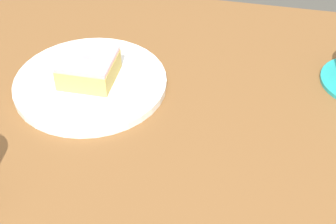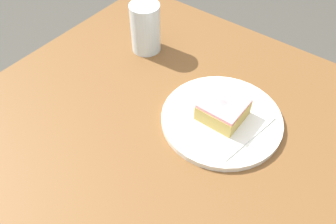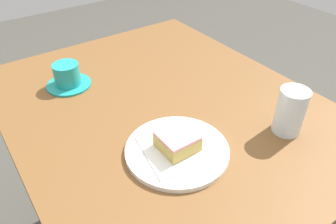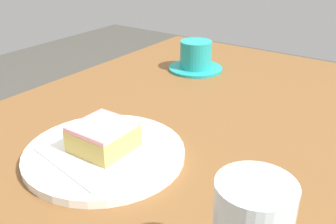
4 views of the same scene
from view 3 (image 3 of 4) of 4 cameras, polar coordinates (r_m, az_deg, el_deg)
name	(u,v)px [view 3 (image 3 of 4)]	position (r m, az deg, el deg)	size (l,w,h in m)	color
table	(163,132)	(0.97, -0.88, -3.42)	(0.99, 0.80, 0.74)	brown
plate_glazed_square	(177,150)	(0.76, 1.58, -6.69)	(0.24, 0.24, 0.01)	white
napkin_glazed_square	(177,148)	(0.75, 1.59, -6.27)	(0.15, 0.15, 0.00)	white
donut_glazed_square	(177,141)	(0.74, 1.62, -5.07)	(0.08, 0.08, 0.04)	tan
water_glass	(290,111)	(0.84, 20.52, 0.11)	(0.07, 0.07, 0.12)	silver
coffee_cup	(67,76)	(1.02, -17.13, 5.99)	(0.13, 0.13, 0.07)	teal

